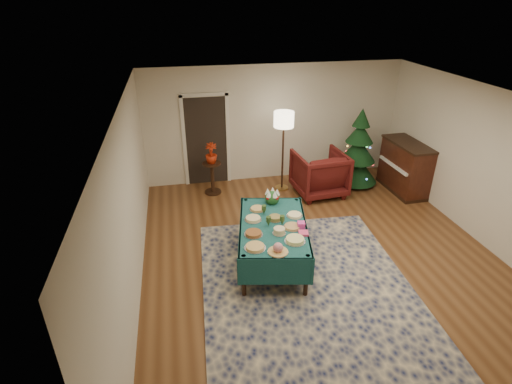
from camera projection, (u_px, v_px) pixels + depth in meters
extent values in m
plane|color=#593319|center=(322.00, 259.00, 6.84)|extent=(7.00, 7.00, 0.00)
plane|color=white|center=(336.00, 103.00, 5.62)|extent=(7.00, 7.00, 0.00)
plane|color=beige|center=(274.00, 123.00, 9.29)|extent=(6.00, 0.00, 6.00)
plane|color=beige|center=(486.00, 379.00, 3.17)|extent=(6.00, 0.00, 6.00)
plane|color=beige|center=(129.00, 207.00, 5.69)|extent=(0.00, 7.00, 7.00)
plane|color=beige|center=(495.00, 173.00, 6.77)|extent=(0.00, 7.00, 7.00)
cube|color=black|center=(206.00, 142.00, 9.14)|extent=(0.92, 0.02, 2.04)
cube|color=silver|center=(184.00, 142.00, 9.03)|extent=(0.08, 0.04, 2.14)
cube|color=silver|center=(228.00, 139.00, 9.21)|extent=(0.08, 0.04, 2.14)
cube|color=silver|center=(204.00, 95.00, 8.65)|extent=(1.08, 0.04, 0.08)
cube|color=#121A44|center=(309.00, 292.00, 6.07)|extent=(3.44, 4.38, 0.02)
cylinder|color=black|center=(244.00, 276.00, 5.85)|extent=(0.07, 0.07, 0.73)
cylinder|color=black|center=(246.00, 217.00, 7.37)|extent=(0.07, 0.07, 0.73)
cylinder|color=black|center=(306.00, 276.00, 5.85)|extent=(0.07, 0.07, 0.73)
cylinder|color=black|center=(296.00, 217.00, 7.37)|extent=(0.07, 0.07, 0.73)
cube|color=#13423A|center=(273.00, 225.00, 6.45)|extent=(1.42, 2.03, 0.04)
cube|color=#13423A|center=(271.00, 209.00, 7.37)|extent=(1.09, 0.25, 0.46)
cube|color=#13423A|center=(276.00, 271.00, 5.73)|extent=(1.09, 0.25, 0.46)
cube|color=#13423A|center=(305.00, 236.00, 6.55)|extent=(0.40, 1.86, 0.46)
cube|color=#13423A|center=(241.00, 236.00, 6.55)|extent=(0.40, 1.86, 0.46)
cylinder|color=silver|center=(255.00, 248.00, 5.85)|extent=(0.32, 0.32, 0.01)
cylinder|color=tan|center=(255.00, 247.00, 5.84)|extent=(0.27, 0.27, 0.03)
cylinder|color=silver|center=(278.00, 252.00, 5.75)|extent=(0.30, 0.30, 0.01)
sphere|color=#CC727A|center=(278.00, 248.00, 5.72)|extent=(0.15, 0.15, 0.15)
cylinder|color=silver|center=(295.00, 241.00, 6.00)|extent=(0.32, 0.32, 0.01)
cylinder|color=#D8D172|center=(295.00, 239.00, 5.99)|extent=(0.27, 0.27, 0.05)
cylinder|color=silver|center=(253.00, 234.00, 6.17)|extent=(0.29, 0.29, 0.01)
cylinder|color=brown|center=(253.00, 233.00, 6.16)|extent=(0.25, 0.25, 0.04)
cylinder|color=silver|center=(279.00, 233.00, 6.20)|extent=(0.21, 0.21, 0.01)
cylinder|color=tan|center=(279.00, 231.00, 6.17)|extent=(0.18, 0.18, 0.09)
cylinder|color=silver|center=(292.00, 227.00, 6.35)|extent=(0.29, 0.29, 0.01)
cylinder|color=#B2844C|center=(292.00, 226.00, 6.34)|extent=(0.25, 0.25, 0.03)
cylinder|color=silver|center=(253.00, 220.00, 6.57)|extent=(0.28, 0.28, 0.01)
cylinder|color=#D8BF7F|center=(253.00, 218.00, 6.55)|extent=(0.24, 0.24, 0.04)
cylinder|color=silver|center=(275.00, 220.00, 6.57)|extent=(0.23, 0.23, 0.01)
cylinder|color=maroon|center=(275.00, 218.00, 6.55)|extent=(0.20, 0.20, 0.06)
cylinder|color=silver|center=(294.00, 216.00, 6.68)|extent=(0.27, 0.27, 0.01)
cylinder|color=#F2EACC|center=(295.00, 215.00, 6.67)|extent=(0.23, 0.23, 0.03)
cylinder|color=silver|center=(257.00, 210.00, 6.87)|extent=(0.27, 0.27, 0.01)
cylinder|color=tan|center=(257.00, 208.00, 6.86)|extent=(0.23, 0.23, 0.03)
cone|color=#2D471E|center=(264.00, 212.00, 6.72)|extent=(0.07, 0.07, 0.09)
cylinder|color=#2D471E|center=(264.00, 208.00, 6.68)|extent=(0.08, 0.08, 0.09)
cone|color=#2D471E|center=(282.00, 223.00, 6.41)|extent=(0.07, 0.07, 0.09)
cylinder|color=#2D471E|center=(282.00, 218.00, 6.37)|extent=(0.08, 0.08, 0.09)
cone|color=#2D471E|center=(268.00, 224.00, 6.38)|extent=(0.07, 0.07, 0.09)
cylinder|color=#2D471E|center=(268.00, 219.00, 6.35)|extent=(0.08, 0.08, 0.09)
cube|color=#E33F71|center=(303.00, 233.00, 6.18)|extent=(0.17, 0.17, 0.04)
cube|color=#D63B9A|center=(301.00, 225.00, 6.34)|extent=(0.14, 0.14, 0.10)
sphere|color=#1E4C1E|center=(272.00, 198.00, 7.06)|extent=(0.25, 0.25, 0.25)
cone|color=white|center=(277.00, 192.00, 7.02)|extent=(0.10, 0.10, 0.12)
cone|color=white|center=(273.00, 190.00, 7.08)|extent=(0.10, 0.10, 0.12)
cone|color=white|center=(268.00, 191.00, 7.04)|extent=(0.10, 0.10, 0.12)
cone|color=white|center=(269.00, 194.00, 6.95)|extent=(0.10, 0.10, 0.12)
cone|color=white|center=(275.00, 194.00, 6.94)|extent=(0.10, 0.10, 0.12)
sphere|color=#B20C0F|center=(276.00, 194.00, 7.11)|extent=(0.07, 0.07, 0.07)
sphere|color=#B20C0F|center=(268.00, 194.00, 7.11)|extent=(0.07, 0.07, 0.07)
sphere|color=#B20C0F|center=(268.00, 198.00, 6.97)|extent=(0.07, 0.07, 0.07)
sphere|color=#B20C0F|center=(277.00, 198.00, 6.97)|extent=(0.07, 0.07, 0.07)
imported|color=#4B1110|center=(319.00, 171.00, 8.83)|extent=(1.13, 1.07, 1.08)
cylinder|color=#A57F3F|center=(282.00, 188.00, 9.28)|extent=(0.31, 0.31, 0.03)
cylinder|color=black|center=(283.00, 155.00, 8.92)|extent=(0.04, 0.04, 1.65)
cylinder|color=#FFEABF|center=(284.00, 119.00, 8.55)|extent=(0.44, 0.44, 0.33)
cylinder|color=black|center=(213.00, 192.00, 9.08)|extent=(0.37, 0.37, 0.04)
cylinder|color=black|center=(212.00, 178.00, 8.93)|extent=(0.08, 0.08, 0.68)
cylinder|color=black|center=(212.00, 164.00, 8.77)|extent=(0.41, 0.41, 0.03)
imported|color=#AA240C|center=(211.00, 158.00, 8.71)|extent=(0.25, 0.45, 0.25)
cylinder|color=black|center=(354.00, 181.00, 9.50)|extent=(0.11, 0.11, 0.15)
cone|color=black|center=(356.00, 168.00, 9.34)|extent=(1.22, 1.22, 0.64)
cone|color=black|center=(358.00, 149.00, 9.14)|extent=(0.99, 0.99, 0.54)
cone|color=black|center=(360.00, 132.00, 8.96)|extent=(0.75, 0.75, 0.45)
cone|color=black|center=(362.00, 117.00, 8.80)|extent=(0.49, 0.49, 0.41)
cube|color=black|center=(401.00, 189.00, 9.19)|extent=(0.61, 1.33, 0.07)
cube|color=black|center=(405.00, 167.00, 8.95)|extent=(0.59, 1.31, 1.07)
cube|color=black|center=(409.00, 144.00, 8.70)|extent=(0.63, 1.35, 0.05)
cube|color=white|center=(394.00, 165.00, 8.86)|extent=(0.14, 1.11, 0.06)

